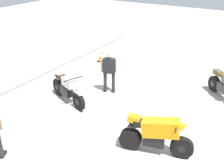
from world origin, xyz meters
TOP-DOWN VIEW (x-y plane):
  - ground_plane at (0.00, 0.00)m, footprint 40.00×40.00m
  - curb_edge at (0.00, 4.60)m, footprint 14.00×0.30m
  - motorcycle_orange_sportbike at (-2.26, -1.69)m, footprint 0.82×1.93m
  - motorcycle_silver_cruiser at (-1.25, 2.09)m, footprint 0.98×1.99m
  - person_in_black_shirt at (0.17, 1.24)m, footprint 0.44×0.62m
  - traffic_cone at (2.79, 3.32)m, footprint 0.36×0.36m

SIDE VIEW (x-z plane):
  - ground_plane at x=0.00m, z-range 0.00..0.00m
  - curb_edge at x=0.00m, z-range 0.00..0.15m
  - traffic_cone at x=2.79m, z-range 0.00..0.53m
  - motorcycle_silver_cruiser at x=-1.25m, z-range -0.02..1.06m
  - motorcycle_orange_sportbike at x=-2.26m, z-range 0.02..1.17m
  - person_in_black_shirt at x=0.17m, z-range 0.10..1.71m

